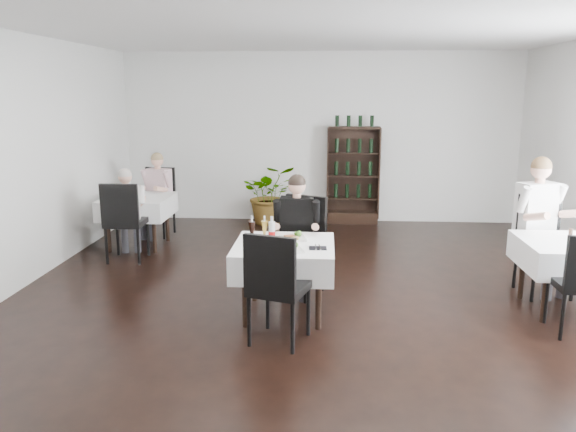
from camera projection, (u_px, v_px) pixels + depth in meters
The scene contains 22 objects.
room_shell at pixel (314, 174), 5.63m from camera, with size 9.00×9.00×9.00m.
wine_shelf at pixel (353, 176), 9.93m from camera, with size 0.90×0.28×1.75m.
main_table at pixel (284, 258), 5.84m from camera, with size 1.03×1.03×0.77m.
left_table at pixel (138, 207), 8.43m from camera, with size 0.98×0.98×0.77m.
right_table at pixel (569, 255), 5.93m from camera, with size 0.98×0.98×0.77m.
potted_tree at pixel (270, 194), 9.95m from camera, with size 0.95×0.83×1.06m, color #29591E.
main_chair_far at pixel (301, 238), 6.51m from camera, with size 0.68×0.69×1.13m.
main_chair_near at pixel (275, 282), 5.12m from camera, with size 0.62×0.62×1.08m.
left_chair_far at pixel (158, 197), 9.20m from camera, with size 0.56×0.56×1.10m.
left_chair_near at pixel (124, 217), 7.66m from camera, with size 0.52×0.52×1.12m.
right_chair_far at pixel (542, 237), 6.50m from camera, with size 0.59×0.59×1.15m.
diner_main at pixel (296, 226), 6.42m from camera, with size 0.52×0.52×1.40m.
diner_left_far at pixel (156, 189), 9.00m from camera, with size 0.59×0.63×1.36m.
diner_left_near at pixel (127, 206), 7.85m from camera, with size 0.53×0.57×1.29m.
diner_right_far at pixel (542, 214), 6.50m from camera, with size 0.70×0.74×1.58m.
plate_far at pixel (293, 237), 5.99m from camera, with size 0.31×0.31×0.08m.
plate_near at pixel (289, 249), 5.56m from camera, with size 0.33×0.33×0.08m.
pilsner_dark at pixel (252, 233), 5.73m from camera, with size 0.07×0.07×0.31m.
pilsner_lager at pixel (265, 232), 5.84m from camera, with size 0.07×0.07×0.28m.
coke_bottle at pixel (272, 232), 5.82m from camera, with size 0.07×0.07×0.28m.
napkin_cutlery at pixel (318, 248), 5.64m from camera, with size 0.18×0.20×0.02m.
pepper_mill at pixel (571, 234), 6.01m from camera, with size 0.04×0.04×0.11m, color black.
Camera 1 is at (0.12, -5.59, 2.31)m, focal length 35.00 mm.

